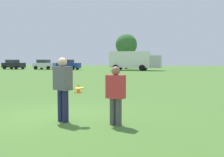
% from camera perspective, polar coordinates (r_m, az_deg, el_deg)
% --- Properties ---
extents(ground_plane, '(152.60, 152.60, 0.00)m').
position_cam_1_polar(ground_plane, '(7.87, -12.67, -8.35)').
color(ground_plane, '#47702D').
extents(player_thrower, '(0.56, 0.45, 1.76)m').
position_cam_1_polar(player_thrower, '(7.06, -10.99, -1.60)').
color(player_thrower, '#1E234C').
rests_on(player_thrower, ground).
extents(player_defender, '(0.52, 0.39, 1.53)m').
position_cam_1_polar(player_defender, '(6.57, 0.83, -3.15)').
color(player_defender, '#4C4C51').
rests_on(player_defender, ground).
extents(frisbee, '(0.27, 0.27, 0.05)m').
position_cam_1_polar(frisbee, '(6.74, -7.47, -2.18)').
color(frisbee, yellow).
extents(traffic_cone, '(0.32, 0.32, 0.48)m').
position_cam_1_polar(traffic_cone, '(13.32, -7.58, -2.21)').
color(traffic_cone, '#D8590C').
rests_on(traffic_cone, ground).
extents(parked_car_near_left, '(4.28, 2.37, 1.82)m').
position_cam_1_polar(parked_car_near_left, '(52.22, -21.27, 2.98)').
color(parked_car_near_left, black).
rests_on(parked_car_near_left, ground).
extents(parked_car_mid_left, '(4.28, 2.37, 1.82)m').
position_cam_1_polar(parked_car_mid_left, '(48.88, -14.92, 3.06)').
color(parked_car_mid_left, silver).
rests_on(parked_car_mid_left, ground).
extents(parked_car_center, '(4.28, 2.37, 1.82)m').
position_cam_1_polar(parked_car_center, '(46.64, -9.81, 3.09)').
color(parked_car_center, navy).
rests_on(parked_car_center, ground).
extents(box_truck, '(8.60, 3.27, 3.18)m').
position_cam_1_polar(box_truck, '(42.72, 4.99, 4.16)').
color(box_truck, white).
rests_on(box_truck, ground).
extents(tree_center_elm, '(4.28, 4.28, 6.96)m').
position_cam_1_polar(tree_center_elm, '(51.05, 3.24, 7.57)').
color(tree_center_elm, brown).
rests_on(tree_center_elm, ground).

